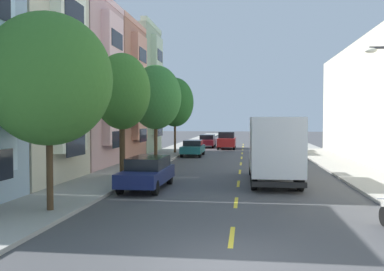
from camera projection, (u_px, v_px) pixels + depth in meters
name	position (u px, v px, depth m)	size (l,w,h in m)	color
ground_plane	(242.00, 155.00, 39.74)	(160.00, 160.00, 0.00)	#424244
sidewalk_left	(163.00, 155.00, 38.65)	(3.20, 120.00, 0.14)	#99968E
sidewalk_right	(324.00, 157.00, 36.86)	(3.20, 120.00, 0.14)	#99968E
lane_centerline_dashes	(241.00, 161.00, 34.29)	(0.14, 47.20, 0.01)	yellow
townhouse_third_rose	(36.00, 87.00, 29.11)	(11.20, 6.87, 11.45)	#CC9E9E
townhouse_fourth_terracotta	(80.00, 93.00, 36.08)	(10.62, 6.87, 11.49)	#B27560
townhouse_fifth_sage	(98.00, 91.00, 43.19)	(12.52, 6.87, 12.78)	#99AD8E
street_tree_nearest	(49.00, 79.00, 14.72)	(4.40, 4.40, 6.85)	#47331E
street_tree_second	(122.00, 92.00, 23.40)	(3.12, 3.12, 6.80)	#47331E
street_tree_third	(156.00, 97.00, 32.08)	(3.89, 3.89, 7.26)	#47331E
street_tree_farthest	(175.00, 102.00, 40.76)	(3.58, 3.58, 7.17)	#47331E
delivery_box_truck	(274.00, 146.00, 22.09)	(2.47, 7.47, 3.42)	white
parked_sedan_teal	(193.00, 148.00, 38.61)	(1.80, 4.50, 1.43)	#195B60
parked_wagon_navy	(147.00, 172.00, 20.35)	(1.91, 4.73, 1.50)	navy
parked_suv_champagne	(284.00, 142.00, 43.39)	(2.07, 4.85, 1.93)	tan
parked_wagon_sky	(281.00, 141.00, 50.24)	(1.90, 4.73, 1.50)	#7A9EC6
parked_sedan_orange	(275.00, 138.00, 58.26)	(1.88, 4.53, 1.43)	orange
parked_wagon_burgundy	(207.00, 141.00, 50.74)	(1.84, 4.71, 1.50)	maroon
moving_red_sedan	(227.00, 140.00, 48.06)	(1.95, 4.80, 1.93)	#AD1E1E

